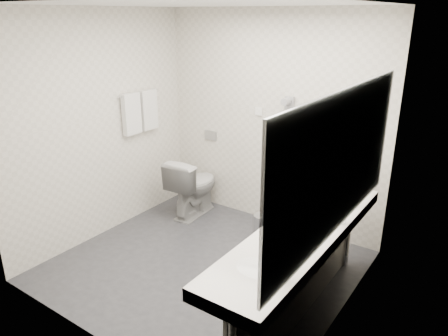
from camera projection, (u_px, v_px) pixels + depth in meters
The scene contains 28 objects.
floor at pixel (204, 266), 4.33m from camera, with size 2.80×2.80×0.00m, color #2E2E34.
ceiling at pixel (199, 4), 3.48m from camera, with size 2.80×2.80×0.00m, color white.
wall_back at pixel (270, 121), 4.91m from camera, with size 2.80×2.80×0.00m, color silver.
wall_front at pixel (85, 196), 2.90m from camera, with size 2.80×2.80×0.00m, color silver.
wall_left at pixel (101, 127), 4.66m from camera, with size 2.60×2.60×0.00m, color silver.
wall_right at pixel (350, 181), 3.15m from camera, with size 2.60×2.60×0.00m, color silver.
vanity_counter at pixel (301, 235), 3.30m from camera, with size 0.55×2.20×0.10m, color white.
vanity_panel at pixel (300, 282), 3.43m from camera, with size 0.03×2.15×0.75m, color gray.
vanity_post_far at pixel (348, 232), 4.22m from camera, with size 0.06×0.06×0.75m, color silver.
mirror at pixel (341, 163), 2.94m from camera, with size 0.02×2.20×1.05m, color #B2BCC6.
basin_near at pixel (259, 270), 2.79m from camera, with size 0.40×0.31×0.05m, color white.
basin_far at pixel (332, 202), 3.79m from camera, with size 0.40×0.31×0.05m, color white.
faucet_near at pixel (286, 268), 2.65m from camera, with size 0.04×0.04×0.15m, color silver.
faucet_far at pixel (355, 198), 3.66m from camera, with size 0.04×0.04×0.15m, color silver.
soap_bottle_a at pixel (300, 225), 3.25m from camera, with size 0.05×0.05×0.10m, color beige.
glass_left at pixel (343, 217), 3.36m from camera, with size 0.06×0.06×0.11m, color silver.
toilet at pixel (193, 186), 5.35m from camera, with size 0.43×0.75×0.76m, color white.
flush_plate at pixel (211, 135), 5.46m from camera, with size 0.18×0.02×0.12m, color #B2B5BA.
pedal_bin at pixel (262, 227), 4.81m from camera, with size 0.20×0.20×0.28m, color #B2B5BA.
bin_lid at pixel (263, 216), 4.76m from camera, with size 0.20×0.20×0.01m, color #B2B5BA.
towel_rail at pixel (138, 93), 4.95m from camera, with size 0.02×0.02×0.62m, color silver.
towel_near at pixel (132, 114), 4.91m from camera, with size 0.07×0.24×0.48m, color silver.
towel_far at pixel (149, 110), 5.13m from camera, with size 0.07×0.24×0.48m, color silver.
dryer_cradle at pixel (290, 103), 4.66m from camera, with size 0.10×0.04×0.14m, color gray.
dryer_barrel at pixel (287, 101), 4.60m from camera, with size 0.08×0.08×0.14m, color gray.
dryer_cord at pixel (288, 125), 4.74m from camera, with size 0.02×0.02×0.35m, color black.
switch_plate_a at pixel (259, 111), 4.95m from camera, with size 0.09×0.02×0.09m, color white.
switch_plate_b at pixel (315, 120), 4.57m from camera, with size 0.09×0.02×0.09m, color white.
Camera 1 is at (2.30, -2.94, 2.42)m, focal length 34.01 mm.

